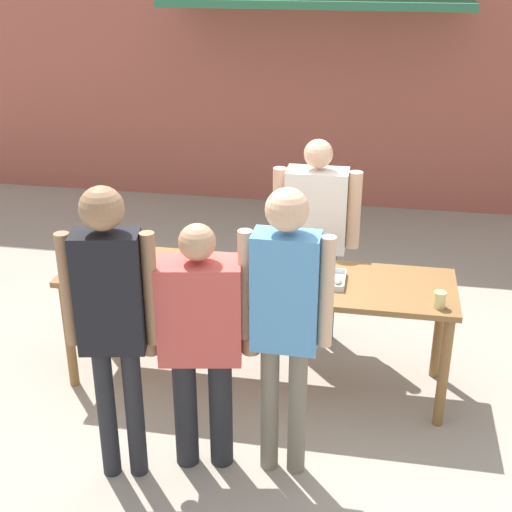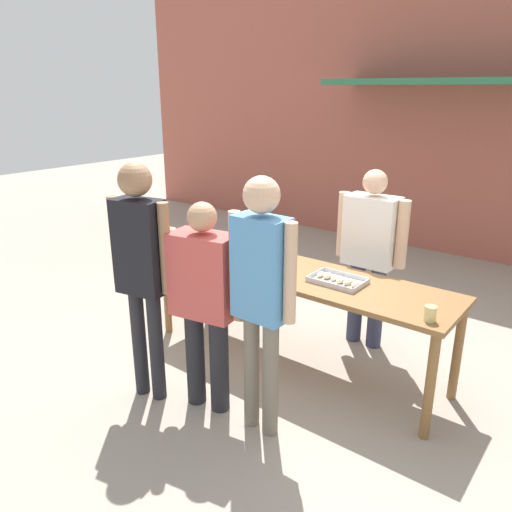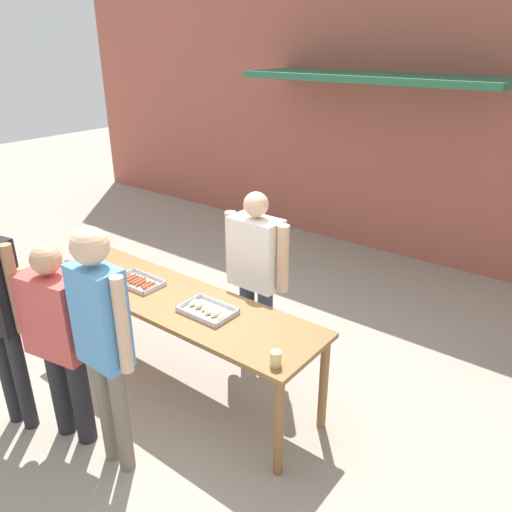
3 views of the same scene
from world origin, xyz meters
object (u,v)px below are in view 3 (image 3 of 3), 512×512
object	(u,v)px
food_tray_buns	(208,310)
condiment_jar_ketchup	(66,268)
food_tray_sausages	(139,282)
beer_cup	(276,358)
person_customer_with_cup	(102,331)
condiment_jar_mustard	(60,265)
person_customer_waiting_in_line	(59,331)
person_server_behind_table	(256,267)

from	to	relation	value
food_tray_buns	condiment_jar_ketchup	bearing A→B (deg)	-171.19
food_tray_sausages	beer_cup	distance (m)	1.66
beer_cup	person_customer_with_cup	bearing A→B (deg)	-143.14
condiment_jar_ketchup	beer_cup	size ratio (longest dim) A/B	0.62
condiment_jar_mustard	condiment_jar_ketchup	bearing A→B (deg)	0.41
food_tray_sausages	condiment_jar_ketchup	size ratio (longest dim) A/B	6.60
condiment_jar_mustard	beer_cup	size ratio (longest dim) A/B	0.62
food_tray_buns	condiment_jar_mustard	distance (m)	1.66
person_customer_with_cup	food_tray_sausages	bearing A→B (deg)	-49.78
food_tray_sausages	person_customer_waiting_in_line	size ratio (longest dim) A/B	0.27
food_tray_sausages	food_tray_buns	world-z (taller)	food_tray_buns
person_server_behind_table	condiment_jar_mustard	bearing A→B (deg)	-149.24
beer_cup	person_customer_waiting_in_line	world-z (taller)	person_customer_waiting_in_line
beer_cup	condiment_jar_ketchup	bearing A→B (deg)	-179.84
beer_cup	person_server_behind_table	xyz separation A→B (m)	(-0.89, 0.94, 0.07)
food_tray_buns	person_customer_with_cup	xyz separation A→B (m)	(-0.07, -0.91, 0.24)
food_tray_sausages	beer_cup	xyz separation A→B (m)	(1.64, -0.23, 0.04)
condiment_jar_mustard	person_server_behind_table	size ratio (longest dim) A/B	0.04
person_customer_waiting_in_line	beer_cup	bearing A→B (deg)	-163.65
condiment_jar_mustard	beer_cup	world-z (taller)	beer_cup
condiment_jar_mustard	person_customer_with_cup	bearing A→B (deg)	-22.94
food_tray_buns	person_server_behind_table	bearing A→B (deg)	95.41
person_server_behind_table	food_tray_sausages	bearing A→B (deg)	-137.20
food_tray_buns	person_customer_with_cup	bearing A→B (deg)	-94.62
person_server_behind_table	person_customer_waiting_in_line	bearing A→B (deg)	-107.00
condiment_jar_ketchup	food_tray_sausages	bearing A→B (deg)	18.31
beer_cup	person_customer_with_cup	size ratio (longest dim) A/B	0.06
condiment_jar_mustard	person_customer_with_cup	size ratio (longest dim) A/B	0.04
food_tray_buns	beer_cup	distance (m)	0.86
food_tray_buns	person_customer_waiting_in_line	xyz separation A→B (m)	(-0.56, -0.93, 0.06)
food_tray_buns	person_customer_waiting_in_line	bearing A→B (deg)	-120.93
food_tray_sausages	person_customer_with_cup	bearing A→B (deg)	-50.40
food_tray_buns	condiment_jar_mustard	xyz separation A→B (m)	(-1.64, -0.24, 0.01)
person_customer_with_cup	condiment_jar_mustard	bearing A→B (deg)	-22.32
beer_cup	person_server_behind_table	world-z (taller)	person_server_behind_table
food_tray_buns	condiment_jar_ketchup	world-z (taller)	condiment_jar_ketchup
person_server_behind_table	person_customer_with_cup	xyz separation A→B (m)	(-0.01, -1.61, 0.14)
person_customer_with_cup	condiment_jar_ketchup	bearing A→B (deg)	-23.59
food_tray_sausages	food_tray_buns	bearing A→B (deg)	-0.06
food_tray_sausages	food_tray_buns	distance (m)	0.82
food_tray_buns	beer_cup	size ratio (longest dim) A/B	4.00
beer_cup	person_customer_with_cup	xyz separation A→B (m)	(-0.90, -0.67, 0.20)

